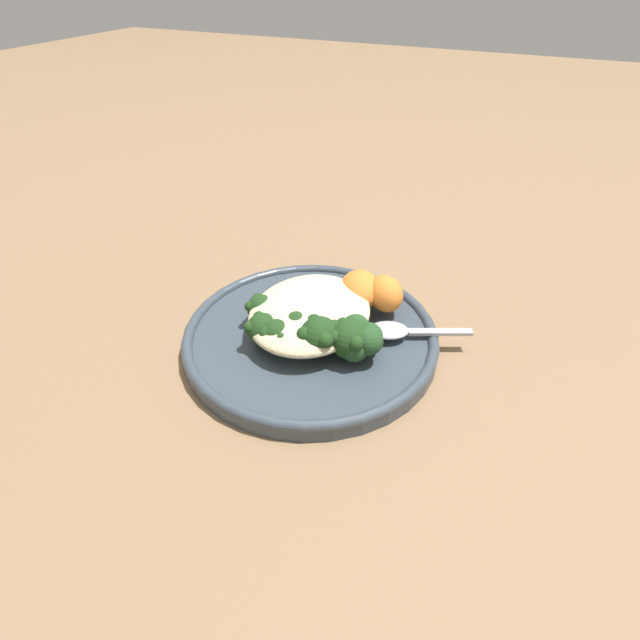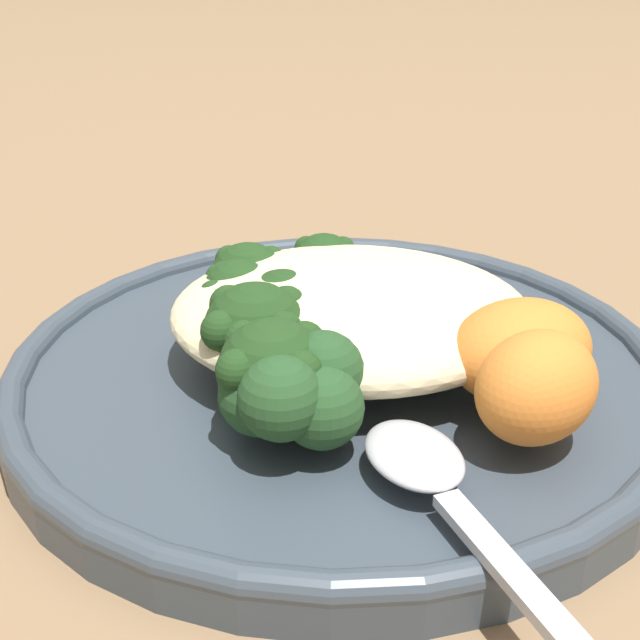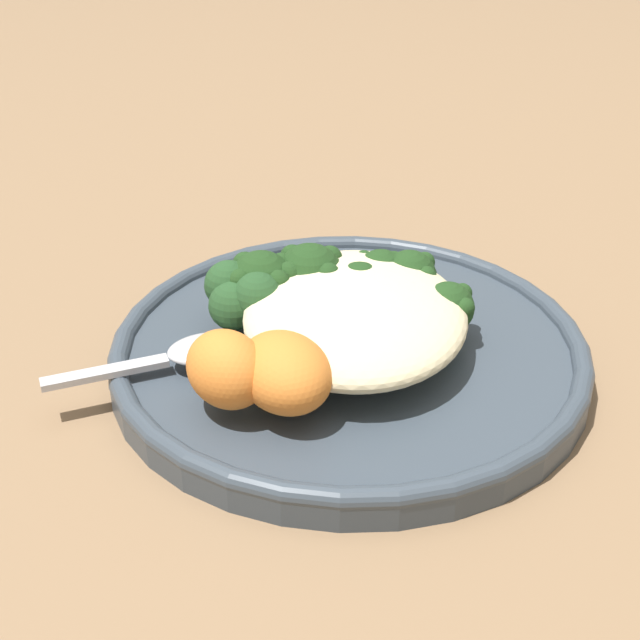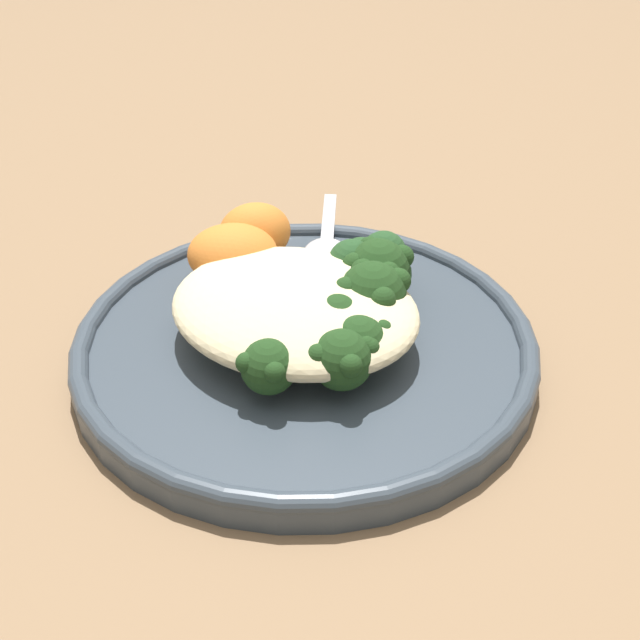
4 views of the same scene
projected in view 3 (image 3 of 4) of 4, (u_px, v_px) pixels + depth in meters
ground_plane at (378, 383)px, 0.52m from camera, size 4.00×4.00×0.00m
plate at (349, 350)px, 0.53m from camera, size 0.28×0.28×0.02m
quinoa_mound at (355, 314)px, 0.51m from camera, size 0.15×0.13×0.03m
broccoli_stalk_0 at (432, 317)px, 0.51m from camera, size 0.07×0.08×0.03m
broccoli_stalk_1 at (401, 292)px, 0.54m from camera, size 0.12×0.06×0.03m
broccoli_stalk_2 at (376, 288)px, 0.54m from camera, size 0.10×0.03×0.03m
broccoli_stalk_3 at (360, 302)px, 0.52m from camera, size 0.08×0.04×0.03m
broccoli_stalk_4 at (315, 284)px, 0.53m from camera, size 0.09×0.07×0.04m
broccoli_stalk_5 at (279, 295)px, 0.53m from camera, size 0.09×0.10×0.04m
sweet_potato_chunk_0 at (227, 369)px, 0.45m from camera, size 0.06×0.06×0.04m
sweet_potato_chunk_1 at (284, 372)px, 0.45m from camera, size 0.07×0.07×0.04m
kale_tuft at (248, 294)px, 0.53m from camera, size 0.05×0.05×0.04m
spoon at (189, 353)px, 0.50m from camera, size 0.06×0.11×0.01m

